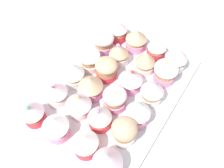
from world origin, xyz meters
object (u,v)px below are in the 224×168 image
object	(u,v)px
cupcake_3	(73,73)
cupcake_23	(107,162)
cupcake_13	(145,62)
cupcake_2	(90,60)
cupcake_0	(118,31)
cupcake_22	(124,131)
cupcake_19	(165,72)
cupcake_20	(152,91)
cupcake_21	(138,112)
baking_tray	(112,91)
cupcake_15	(115,99)
cupcake_4	(56,92)
cupcake_16	(100,116)
cupcake_10	(78,104)
cupcake_1	(104,42)
cupcake_9	(91,86)
cupcake_11	(56,126)
cupcake_12	(157,48)
cupcake_18	(176,58)
cupcake_6	(136,39)
cupcake_8	(106,69)
cupcake_7	(119,54)
cupcake_14	(131,79)
cupcake_5	(32,112)
cupcake_17	(85,143)

from	to	relation	value
cupcake_3	cupcake_23	size ratio (longest dim) A/B	0.93
cupcake_13	cupcake_2	bearing A→B (deg)	-59.68
cupcake_0	cupcake_22	xyz separation A→B (cm)	(27.21, 19.26, 0.30)
cupcake_19	cupcake_20	size ratio (longest dim) A/B	0.94
cupcake_21	cupcake_19	bearing A→B (deg)	-179.48
baking_tray	cupcake_15	size ratio (longest dim) A/B	6.69
cupcake_2	cupcake_23	xyz separation A→B (cm)	(20.92, 20.12, 0.83)
cupcake_4	cupcake_16	size ratio (longest dim) A/B	0.99
cupcake_10	cupcake_1	bearing A→B (deg)	-161.16
cupcake_9	cupcake_11	size ratio (longest dim) A/B	0.91
cupcake_1	cupcake_15	xyz separation A→B (cm)	(14.56, 13.51, -0.11)
cupcake_12	cupcake_18	xyz separation A→B (cm)	(0.80, 6.44, 0.37)
cupcake_0	cupcake_12	distance (cm)	13.43
cupcake_1	cupcake_4	world-z (taller)	cupcake_4
cupcake_6	cupcake_18	distance (cm)	13.18
baking_tray	cupcake_6	size ratio (longest dim) A/B	6.67
baking_tray	cupcake_16	world-z (taller)	cupcake_16
cupcake_1	cupcake_8	distance (cm)	10.20
baking_tray	cupcake_7	bearing A→B (deg)	-157.46
cupcake_14	cupcake_22	xyz separation A→B (cm)	(13.24, 6.26, -0.01)
cupcake_3	cupcake_5	world-z (taller)	cupcake_5
cupcake_14	cupcake_17	bearing A→B (deg)	1.67
cupcake_19	cupcake_8	bearing A→B (deg)	-60.57
cupcake_11	baking_tray	bearing A→B (deg)	167.62
cupcake_1	cupcake_12	bearing A→B (deg)	114.32
cupcake_6	cupcake_3	bearing A→B (deg)	-20.38
cupcake_14	cupcake_20	xyz separation A→B (cm)	(0.10, 6.44, -0.04)
cupcake_6	cupcake_11	bearing A→B (deg)	-1.75
cupcake_12	cupcake_17	world-z (taller)	cupcake_17
cupcake_4	cupcake_10	xyz separation A→B (cm)	(-0.53, 6.71, 0.08)
cupcake_9	cupcake_8	bearing A→B (deg)	179.98
cupcake_12	cupcake_18	distance (cm)	6.50
cupcake_22	cupcake_4	bearing A→B (deg)	-88.06
cupcake_15	cupcake_0	bearing A→B (deg)	-149.00
cupcake_7	cupcake_20	distance (cm)	15.20
cupcake_13	cupcake_0	bearing A→B (deg)	-115.88
cupcake_22	cupcake_23	bearing A→B (deg)	5.76
cupcake_7	cupcake_0	bearing A→B (deg)	-145.27
cupcake_2	cupcake_10	world-z (taller)	cupcake_10
baking_tray	cupcake_23	distance (cm)	21.11
cupcake_3	cupcake_6	distance (cm)	21.73
cupcake_5	cupcake_17	size ratio (longest dim) A/B	1.04
cupcake_2	cupcake_5	xyz separation A→B (cm)	(21.14, -1.34, 0.51)
baking_tray	cupcake_13	world-z (taller)	cupcake_13
cupcake_3	cupcake_5	distance (cm)	14.67
cupcake_23	cupcake_7	bearing A→B (deg)	-151.85
cupcake_15	cupcake_6	bearing A→B (deg)	-164.03
cupcake_5	cupcake_19	bearing A→B (deg)	144.13
cupcake_7	cupcake_11	size ratio (longest dim) A/B	0.96
cupcake_5	cupcake_12	distance (cm)	38.35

